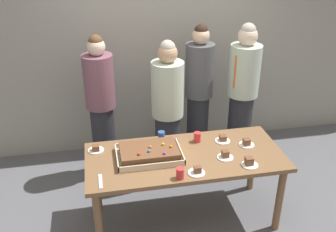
# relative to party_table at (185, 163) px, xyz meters

# --- Properties ---
(ground_plane) EXTENTS (12.00, 12.00, 0.00)m
(ground_plane) POSITION_rel_party_table_xyz_m (0.00, 0.00, -0.65)
(ground_plane) COLOR #5B5B60
(interior_back_panel) EXTENTS (8.00, 0.12, 3.00)m
(interior_back_panel) POSITION_rel_party_table_xyz_m (0.00, 1.60, 0.85)
(interior_back_panel) COLOR #9E998E
(interior_back_panel) RESTS_ON ground_plane
(party_table) EXTENTS (1.84, 0.81, 0.74)m
(party_table) POSITION_rel_party_table_xyz_m (0.00, 0.00, 0.00)
(party_table) COLOR brown
(party_table) RESTS_ON ground_plane
(sheet_cake) EXTENTS (0.60, 0.41, 0.12)m
(sheet_cake) POSITION_rel_party_table_xyz_m (-0.34, 0.03, 0.14)
(sheet_cake) COLOR beige
(sheet_cake) RESTS_ON party_table
(plated_slice_near_left) EXTENTS (0.15, 0.15, 0.08)m
(plated_slice_near_left) POSITION_rel_party_table_xyz_m (0.52, -0.27, 0.12)
(plated_slice_near_left) COLOR white
(plated_slice_near_left) RESTS_ON party_table
(plated_slice_near_right) EXTENTS (0.15, 0.15, 0.07)m
(plated_slice_near_right) POSITION_rel_party_table_xyz_m (0.63, 0.06, 0.11)
(plated_slice_near_right) COLOR white
(plated_slice_near_right) RESTS_ON party_table
(plated_slice_far_left) EXTENTS (0.15, 0.15, 0.06)m
(plated_slice_far_left) POSITION_rel_party_table_xyz_m (0.42, 0.18, 0.11)
(plated_slice_far_left) COLOR white
(plated_slice_far_left) RESTS_ON party_table
(plated_slice_far_right) EXTENTS (0.15, 0.15, 0.06)m
(plated_slice_far_right) POSITION_rel_party_table_xyz_m (-0.81, 0.24, 0.11)
(plated_slice_far_right) COLOR white
(plated_slice_far_right) RESTS_ON party_table
(plated_slice_center_front) EXTENTS (0.15, 0.15, 0.07)m
(plated_slice_center_front) POSITION_rel_party_table_xyz_m (0.35, -0.11, 0.11)
(plated_slice_center_front) COLOR white
(plated_slice_center_front) RESTS_ON party_table
(plated_slice_center_back) EXTENTS (0.15, 0.15, 0.07)m
(plated_slice_center_back) POSITION_rel_party_table_xyz_m (0.03, -0.30, 0.11)
(plated_slice_center_back) COLOR white
(plated_slice_center_back) RESTS_ON party_table
(drink_cup_nearest) EXTENTS (0.07, 0.07, 0.10)m
(drink_cup_nearest) POSITION_rel_party_table_xyz_m (0.17, 0.22, 0.14)
(drink_cup_nearest) COLOR red
(drink_cup_nearest) RESTS_ON party_table
(drink_cup_middle) EXTENTS (0.07, 0.07, 0.10)m
(drink_cup_middle) POSITION_rel_party_table_xyz_m (-0.13, -0.34, 0.14)
(drink_cup_middle) COLOR red
(drink_cup_middle) RESTS_ON party_table
(drink_cup_far_end) EXTENTS (0.07, 0.07, 0.10)m
(drink_cup_far_end) POSITION_rel_party_table_xyz_m (-0.17, 0.31, 0.14)
(drink_cup_far_end) COLOR #2D5199
(drink_cup_far_end) RESTS_ON party_table
(cake_server_utensil) EXTENTS (0.03, 0.20, 0.01)m
(cake_server_utensil) POSITION_rel_party_table_xyz_m (-0.79, -0.26, 0.09)
(cake_server_utensil) COLOR silver
(cake_server_utensil) RESTS_ON party_table
(person_serving_front) EXTENTS (0.33, 0.33, 1.70)m
(person_serving_front) POSITION_rel_party_table_xyz_m (0.42, 1.07, 0.23)
(person_serving_front) COLOR #28282D
(person_serving_front) RESTS_ON ground_plane
(person_green_shirt_behind) EXTENTS (0.33, 0.33, 1.67)m
(person_green_shirt_behind) POSITION_rel_party_table_xyz_m (-0.73, 0.98, 0.21)
(person_green_shirt_behind) COLOR #28282D
(person_green_shirt_behind) RESTS_ON ground_plane
(person_striped_tie_right) EXTENTS (0.35, 0.35, 1.74)m
(person_striped_tie_right) POSITION_rel_party_table_xyz_m (0.88, 0.88, 0.25)
(person_striped_tie_right) COLOR #28282D
(person_striped_tie_right) RESTS_ON ground_plane
(person_far_right_suit) EXTENTS (0.35, 0.35, 1.64)m
(person_far_right_suit) POSITION_rel_party_table_xyz_m (-0.02, 0.74, 0.19)
(person_far_right_suit) COLOR #28282D
(person_far_right_suit) RESTS_ON ground_plane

